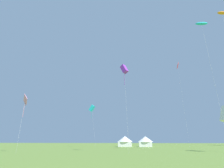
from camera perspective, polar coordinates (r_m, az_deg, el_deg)
kite_pink_diamond at (r=33.92m, az=-26.25°, el=-4.85°), size 2.22×2.82×9.55m
kite_purple_box at (r=32.10m, az=3.96°, el=4.77°), size 1.60×2.55×15.01m
kite_cyan_parafoil at (r=43.44m, az=26.97°, el=16.95°), size 2.65×2.51×25.68m
kite_orange_parafoil at (r=59.46m, az=32.02°, el=18.81°), size 3.24×2.55×35.25m
kite_cyan_box at (r=61.12m, az=-6.51°, el=-7.81°), size 2.97×1.43×13.61m
kite_red_diamond at (r=68.40m, az=20.50°, el=5.32°), size 0.98×3.44×29.11m
festival_tent_right at (r=61.76m, az=4.22°, el=-17.84°), size 5.19×5.19×3.37m
festival_tent_left at (r=61.40m, az=10.74°, el=-17.64°), size 5.04×5.04×3.28m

